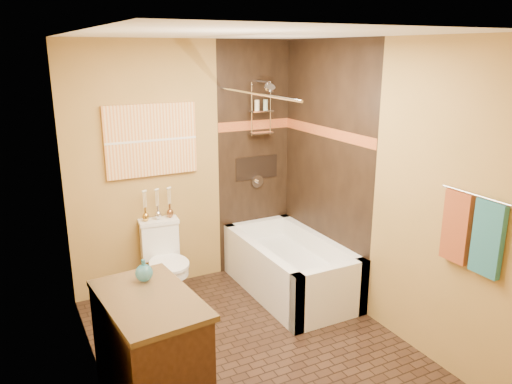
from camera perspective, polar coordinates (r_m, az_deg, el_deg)
floor at (r=4.35m, az=-0.29°, el=-17.44°), size 3.00×3.00×0.00m
wall_left at (r=3.46m, az=-18.34°, el=-4.24°), size 0.02×3.00×2.50m
wall_right at (r=4.46m, az=13.54°, el=0.64°), size 0.02×3.00×2.50m
wall_back at (r=5.14m, az=-7.96°, el=2.96°), size 2.40×0.02×2.50m
wall_front at (r=2.66m, az=14.84°, el=-10.22°), size 2.40×0.02×2.50m
ceiling at (r=3.63m, az=-0.35°, el=17.60°), size 3.00×3.00×0.00m
alcove_tile_back at (r=5.43m, az=-0.19°, el=3.81°), size 0.85×0.01×2.50m
alcove_tile_right at (r=5.03m, az=7.88°, el=2.65°), size 0.01×1.50×2.50m
mosaic_band_back at (r=5.36m, az=-0.14°, el=7.66°), size 0.85×0.01×0.10m
mosaic_band_right at (r=4.95m, az=7.95°, el=6.81°), size 0.01×1.50×0.10m
alcove_niche at (r=5.46m, az=0.07°, el=2.80°), size 0.50×0.01×0.25m
shower_fixtures at (r=5.27m, az=0.60°, el=8.03°), size 0.24×0.33×1.16m
curtain_rod at (r=4.50m, az=-0.14°, el=11.18°), size 0.03×1.55×0.03m
towel_bar at (r=3.68m, az=23.79°, el=-0.35°), size 0.02×0.55×0.02m
towel_teal at (r=3.69m, az=24.97°, el=-4.86°), size 0.05×0.22×0.52m
towel_rust at (r=3.84m, az=21.95°, el=-3.71°), size 0.05×0.22×0.52m
sunset_painting at (r=4.96m, az=-11.87°, el=5.81°), size 0.90×0.04×0.70m
vanity_mirror at (r=3.13m, az=-17.70°, el=-1.46°), size 0.01×1.00×0.90m
bathtub at (r=5.16m, az=3.87°, el=-8.99°), size 0.80×1.50×0.55m
toilet at (r=5.06m, az=-10.31°, el=-7.72°), size 0.40×0.59×0.76m
vanity at (r=3.64m, az=-11.93°, el=-17.40°), size 0.65×0.98×0.82m
teal_bottle at (r=3.63m, az=-12.69°, el=-8.75°), size 0.16×0.16×0.20m
bud_vases at (r=5.02m, az=-11.20°, el=-1.27°), size 0.31×0.07×0.31m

